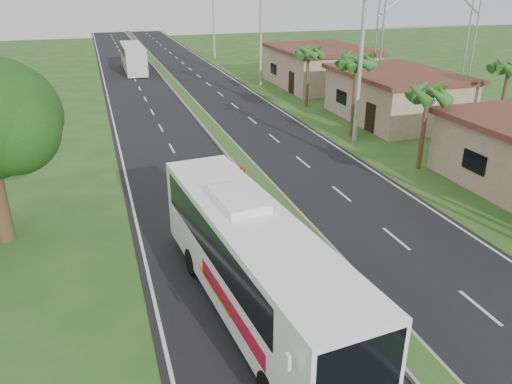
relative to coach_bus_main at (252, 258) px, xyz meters
name	(u,v)px	position (x,y,z in m)	size (l,w,h in m)	color
ground	(387,329)	(3.73, -2.11, -2.05)	(180.00, 180.00, 0.00)	#28501D
road_asphalt	(225,143)	(3.73, 17.89, -2.04)	(14.00, 160.00, 0.02)	black
median_strip	(225,142)	(3.73, 17.89, -1.95)	(1.20, 160.00, 0.18)	gray
lane_edge_left	(121,153)	(-2.97, 17.89, -2.05)	(0.12, 160.00, 0.01)	silver
lane_edge_right	(317,135)	(10.43, 17.89, -2.05)	(0.12, 160.00, 0.01)	silver
shop_mid	(395,95)	(17.73, 19.89, -0.19)	(7.60, 10.60, 3.67)	#9C8469
shop_far	(319,66)	(17.73, 33.89, -0.12)	(8.60, 11.60, 3.82)	#9C8469
palm_verge_b	(428,93)	(13.13, 9.89, 2.31)	(2.40, 2.40, 5.05)	#473321
palm_verge_c	(357,60)	(12.53, 16.89, 3.07)	(2.40, 2.40, 5.85)	#473321
palm_verge_d	(309,52)	(13.03, 25.89, 2.50)	(2.40, 2.40, 5.25)	#473321
palm_behind_shop	(510,66)	(21.23, 12.89, 2.88)	(2.40, 2.40, 5.65)	#473321
utility_pole_b	(361,44)	(12.21, 15.89, 4.21)	(3.20, 0.28, 12.00)	gray
utility_pole_c	(261,27)	(12.23, 35.89, 3.62)	(1.60, 0.28, 11.00)	gray
utility_pole_d	(213,17)	(12.23, 55.89, 3.37)	(1.60, 0.28, 10.50)	gray
billboard_lattice	(429,17)	(25.73, 27.89, 4.77)	(10.18, 1.18, 12.07)	gray
coach_bus_main	(252,258)	(0.00, 0.00, 0.00)	(3.49, 11.71, 3.73)	white
coach_bus_far	(133,57)	(0.70, 48.37, -0.35)	(2.36, 10.30, 3.00)	silver
motorcyclist	(242,194)	(1.98, 7.80, -1.31)	(2.05, 0.98, 2.12)	black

